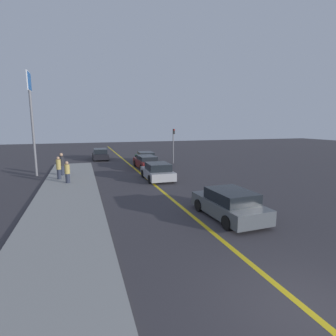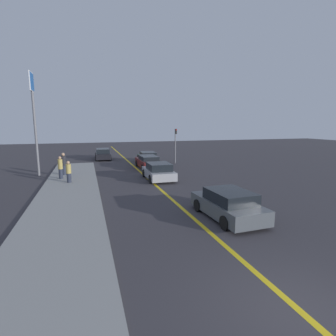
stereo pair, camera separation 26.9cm
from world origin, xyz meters
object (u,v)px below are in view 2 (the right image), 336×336
object	(u,v)px
car_ahead_center	(159,172)
car_parked_left_lot	(148,157)
car_oncoming_far	(103,154)
roadside_sign	(33,103)
pedestrian_near_curb	(69,172)
car_near_right_lane	(228,204)
traffic_light	(175,142)
pedestrian_mid_group	(60,168)
pedestrian_far_standing	(64,164)
car_far_distant	(148,162)

from	to	relation	value
car_ahead_center	car_parked_left_lot	bearing A→B (deg)	83.11
car_parked_left_lot	car_oncoming_far	distance (m)	6.48
car_ahead_center	roadside_sign	distance (m)	11.67
pedestrian_near_curb	car_oncoming_far	bearing A→B (deg)	76.45
car_near_right_lane	traffic_light	size ratio (longest dim) A/B	1.09
car_parked_left_lot	pedestrian_mid_group	distance (m)	11.17
car_near_right_lane	car_oncoming_far	distance (m)	23.30
roadside_sign	pedestrian_far_standing	bearing A→B (deg)	-25.30
car_near_right_lane	car_ahead_center	xyz separation A→B (m)	(-0.83, 9.18, -0.00)
pedestrian_near_curb	car_near_right_lane	bearing A→B (deg)	-52.17
car_near_right_lane	traffic_light	distance (m)	17.25
traffic_light	car_parked_left_lot	bearing A→B (deg)	151.57
car_parked_left_lot	pedestrian_mid_group	bearing A→B (deg)	-136.92
pedestrian_mid_group	car_near_right_lane	bearing A→B (deg)	-53.98
car_oncoming_far	pedestrian_mid_group	world-z (taller)	pedestrian_mid_group
pedestrian_far_standing	roadside_sign	world-z (taller)	roadside_sign
car_far_distant	roadside_sign	bearing A→B (deg)	-175.12
pedestrian_far_standing	car_far_distant	bearing A→B (deg)	13.52
car_parked_left_lot	traffic_light	world-z (taller)	traffic_light
pedestrian_mid_group	traffic_light	world-z (taller)	traffic_light
pedestrian_mid_group	pedestrian_far_standing	distance (m)	1.66
pedestrian_near_curb	pedestrian_far_standing	distance (m)	3.30
car_oncoming_far	traffic_light	bearing A→B (deg)	-37.34
car_near_right_lane	pedestrian_far_standing	size ratio (longest dim) A/B	2.24
car_parked_left_lot	roadside_sign	xyz separation A→B (m)	(-10.49, -4.57, 5.41)
car_near_right_lane	roadside_sign	xyz separation A→B (m)	(-10.09, 13.81, 5.37)
pedestrian_mid_group	roadside_sign	xyz separation A→B (m)	(-1.97, 2.64, 5.01)
car_oncoming_far	pedestrian_near_curb	distance (m)	13.71
pedestrian_near_curb	pedestrian_mid_group	distance (m)	1.73
car_ahead_center	car_far_distant	bearing A→B (deg)	86.21
car_ahead_center	car_near_right_lane	bearing A→B (deg)	-84.18
car_parked_left_lot	pedestrian_far_standing	distance (m)	10.09
car_ahead_center	traffic_light	size ratio (longest dim) A/B	1.03
car_parked_left_lot	pedestrian_near_curb	world-z (taller)	pedestrian_near_curb
car_near_right_lane	roadside_sign	world-z (taller)	roadside_sign
car_near_right_lane	car_ahead_center	size ratio (longest dim) A/B	1.05
car_far_distant	roadside_sign	distance (m)	11.13
car_far_distant	car_parked_left_lot	xyz separation A→B (m)	(0.80, 3.72, -0.01)
car_oncoming_far	traffic_light	world-z (taller)	traffic_light
car_parked_left_lot	car_ahead_center	bearing A→B (deg)	-94.70
car_near_right_lane	car_parked_left_lot	world-z (taller)	car_near_right_lane
pedestrian_far_standing	car_near_right_lane	bearing A→B (deg)	-58.02
traffic_light	roadside_sign	distance (m)	14.12
traffic_light	roadside_sign	world-z (taller)	roadside_sign
car_near_right_lane	pedestrian_near_curb	distance (m)	12.14
car_oncoming_far	pedestrian_far_standing	distance (m)	10.77
pedestrian_far_standing	pedestrian_mid_group	bearing A→B (deg)	-94.04
car_far_distant	pedestrian_near_curb	xyz separation A→B (m)	(-7.05, -5.07, 0.29)
car_oncoming_far	pedestrian_mid_group	size ratio (longest dim) A/B	2.70
car_ahead_center	car_far_distant	distance (m)	5.50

